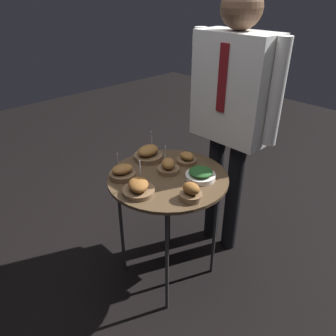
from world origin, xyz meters
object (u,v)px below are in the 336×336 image
(bowl_roast_mid_right, at_px, (138,188))
(bowl_roast_front_right, at_px, (148,154))
(bowl_roast_center, at_px, (191,192))
(bowl_roast_mid_left, at_px, (168,166))
(bowl_roast_front_center, at_px, (187,158))
(serving_cart, at_px, (168,184))
(bowl_spinach_back_right, at_px, (201,174))
(waiter_figure, at_px, (232,102))
(bowl_roast_front_left, at_px, (122,172))

(bowl_roast_mid_right, height_order, bowl_roast_front_right, bowl_roast_mid_right)
(bowl_roast_mid_right, xyz_separation_m, bowl_roast_center, (0.22, 0.15, 0.00))
(bowl_roast_mid_left, relative_size, bowl_roast_front_center, 1.27)
(serving_cart, distance_m, bowl_roast_mid_right, 0.24)
(bowl_spinach_back_right, relative_size, waiter_figure, 0.10)
(serving_cart, distance_m, bowl_roast_front_right, 0.25)
(serving_cart, distance_m, bowl_roast_front_left, 0.26)
(bowl_roast_mid_right, relative_size, bowl_roast_front_right, 0.98)
(bowl_roast_mid_right, distance_m, bowl_roast_front_center, 0.42)
(bowl_roast_front_center, bearing_deg, bowl_roast_mid_left, -89.51)
(bowl_roast_front_center, height_order, bowl_roast_center, bowl_roast_center)
(bowl_roast_front_right, height_order, bowl_spinach_back_right, bowl_roast_front_right)
(bowl_roast_mid_left, height_order, bowl_roast_front_right, bowl_roast_front_right)
(serving_cart, height_order, bowl_roast_center, bowl_roast_center)
(bowl_roast_front_center, bearing_deg, bowl_spinach_back_right, -24.29)
(bowl_roast_mid_left, relative_size, bowl_roast_mid_right, 0.86)
(serving_cart, relative_size, bowl_roast_front_center, 6.28)
(serving_cart, distance_m, bowl_roast_center, 0.26)
(bowl_roast_mid_right, distance_m, bowl_spinach_back_right, 0.35)
(bowl_roast_mid_right, bearing_deg, waiter_figure, 88.27)
(bowl_roast_mid_left, distance_m, bowl_roast_center, 0.29)
(bowl_roast_front_left, bearing_deg, waiter_figure, 73.20)
(bowl_roast_mid_right, bearing_deg, bowl_roast_front_left, 168.61)
(bowl_roast_front_left, xyz_separation_m, bowl_roast_mid_right, (0.18, -0.04, 0.00))
(bowl_roast_mid_left, xyz_separation_m, bowl_roast_center, (0.27, -0.11, 0.00))
(bowl_spinach_back_right, bearing_deg, bowl_roast_center, -61.93)
(bowl_roast_mid_left, relative_size, bowl_roast_front_right, 0.85)
(serving_cart, xyz_separation_m, bowl_roast_front_right, (-0.23, 0.06, 0.09))
(bowl_roast_mid_left, distance_m, bowl_roast_mid_right, 0.26)
(bowl_roast_front_left, relative_size, bowl_roast_front_right, 0.83)
(bowl_roast_front_center, bearing_deg, waiter_figure, 75.41)
(serving_cart, relative_size, bowl_roast_mid_right, 4.27)
(bowl_roast_mid_right, bearing_deg, bowl_spinach_back_right, 70.01)
(bowl_roast_front_left, distance_m, waiter_figure, 0.76)
(bowl_roast_front_center, xyz_separation_m, bowl_spinach_back_right, (0.18, -0.08, -0.00))
(bowl_roast_front_center, relative_size, bowl_roast_center, 1.03)
(serving_cart, distance_m, waiter_figure, 0.61)
(bowl_roast_front_right, bearing_deg, bowl_roast_front_left, -74.33)
(bowl_roast_front_left, bearing_deg, bowl_roast_mid_right, -11.39)
(bowl_roast_front_left, height_order, bowl_roast_front_center, bowl_roast_front_left)
(bowl_roast_front_right, xyz_separation_m, waiter_figure, (0.27, 0.43, 0.29))
(bowl_spinach_back_right, bearing_deg, bowl_roast_front_right, -171.89)
(bowl_spinach_back_right, bearing_deg, waiter_figure, 104.94)
(bowl_roast_front_left, xyz_separation_m, bowl_roast_center, (0.40, 0.11, 0.01))
(bowl_roast_center, xyz_separation_m, waiter_figure, (-0.20, 0.55, 0.29))
(bowl_roast_front_center, bearing_deg, bowl_roast_center, -43.70)
(bowl_roast_front_right, relative_size, waiter_figure, 0.10)
(bowl_roast_front_left, bearing_deg, bowl_spinach_back_right, 44.45)
(serving_cart, height_order, waiter_figure, waiter_figure)
(serving_cart, bearing_deg, bowl_roast_center, -17.02)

